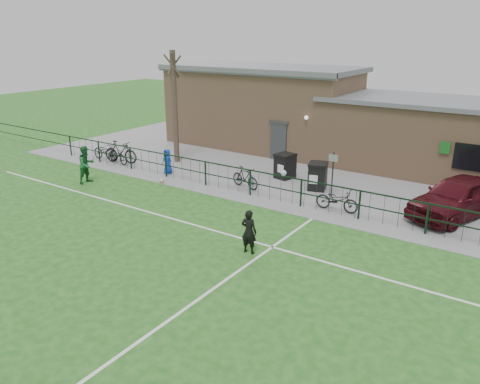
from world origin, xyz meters
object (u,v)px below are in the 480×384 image
Objects in this scene: bicycle_a at (106,151)px; bicycle_e at (337,200)px; car_maroon at (458,197)px; wheelie_bin_left at (285,167)px; wheelie_bin_right at (318,177)px; bicycle_b at (121,152)px; ball_ground at (162,181)px; bicycle_c at (117,156)px; spectator_child at (167,161)px; bicycle_d at (245,178)px; bare_tree at (175,108)px; sign_post at (332,175)px; outfield_player at (87,165)px.

bicycle_a is 1.06× the size of bicycle_e.
car_maroon is 2.49× the size of bicycle_a.
wheelie_bin_left is 2.20m from wheelie_bin_right.
bicycle_b is 4.64m from ball_ground.
spectator_child is (3.55, 0.16, 0.19)m from bicycle_c.
bicycle_d is at bearing -90.85° from bicycle_a.
bicycle_b is at bearing 103.90° from bicycle_d.
wheelie_bin_right is 0.72× the size of bicycle_d.
bare_tree reaches higher than spectator_child.
wheelie_bin_left is 8.03m from car_maroon.
spectator_child is at bearing -92.58° from bicycle_a.
bicycle_b reaches higher than bicycle_a.
wheelie_bin_right is 2.76m from bicycle_e.
car_maroon is at bearing -0.14° from bare_tree.
wheelie_bin_left is at bearing 156.95° from sign_post.
ball_ground is (-12.50, -3.36, -0.69)m from car_maroon.
bare_tree is 5.12× the size of wheelie_bin_right.
bicycle_b reaches higher than bicycle_e.
bare_tree is 3.87m from bicycle_b.
bicycle_e is (-4.08, -2.11, -0.33)m from car_maroon.
bicycle_e is 9.29m from spectator_child.
wheelie_bin_right is (8.61, -0.08, -2.39)m from bare_tree.
bare_tree is at bearing 120.72° from ball_ground.
spectator_child is (4.70, -0.03, 0.14)m from bicycle_a.
ball_ground is at bearing -57.72° from outfield_player.
bicycle_e is (12.83, 0.04, 0.02)m from bicycle_c.
wheelie_bin_right is 0.63× the size of bicycle_a.
bicycle_e is (13.98, -0.15, -0.03)m from bicycle_a.
car_maroon is (5.92, 0.05, 0.21)m from wheelie_bin_right.
outfield_player reaches higher than bicycle_d.
wheelie_bin_right is (2.08, -0.70, 0.01)m from wheelie_bin_left.
wheelie_bin_left is 0.91× the size of spectator_child.
spectator_child is at bearing 105.74° from bicycle_d.
outfield_player is (-1.00, -5.30, -2.10)m from bare_tree.
bicycle_e is (0.87, -1.47, -0.54)m from sign_post.
sign_post is at bearing -11.46° from wheelie_bin_left.
sign_post is at bearing -96.21° from bicycle_b.
wheelie_bin_left is 9.34m from bicycle_c.
bare_tree is 6.98m from wheelie_bin_left.
bare_tree is 4.89m from ball_ground.
bicycle_e is at bearing -103.18° from bicycle_b.
bicycle_e is 8.52m from ball_ground.
spectator_child is at bearing -60.19° from bare_tree.
sign_post is at bearing 8.56° from spectator_child.
wheelie_bin_left is at bearing 41.70° from ball_ground.
ball_ground is at bearing -160.19° from sign_post.
outfield_player is (-10.56, -4.62, -0.12)m from sign_post.
sign_post is at bearing -151.32° from car_maroon.
ball_ground is at bearing -98.90° from bicycle_c.
outfield_player is (-9.61, -5.22, 0.29)m from wheelie_bin_right.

